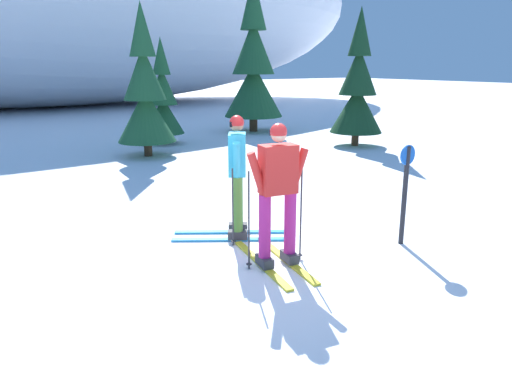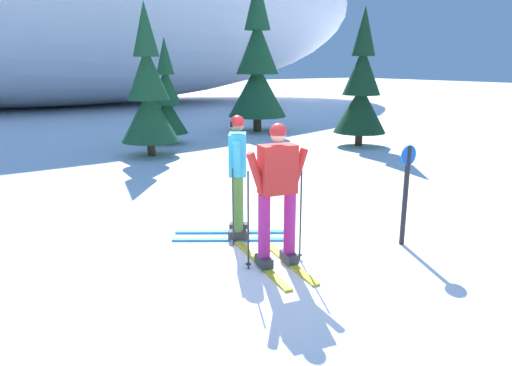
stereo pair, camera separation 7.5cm
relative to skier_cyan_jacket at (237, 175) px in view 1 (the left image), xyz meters
name	(u,v)px [view 1 (the left image)]	position (x,y,z in m)	size (l,w,h in m)	color
ground_plane	(268,266)	(-0.21, -1.11, -0.94)	(120.00, 120.00, 0.00)	white
skier_cyan_jacket	(237,175)	(0.00, 0.00, 0.00)	(1.67, 1.26, 1.79)	#2893CC
skier_red_jacket	(278,192)	(-0.11, -1.15, 0.03)	(0.82, 1.65, 1.81)	gold
pine_tree_far_left	(145,94)	(1.17, 6.74, 0.77)	(1.57, 1.57, 4.07)	#47301E
pine_tree_center_left	(163,100)	(2.35, 8.43, 0.44)	(1.27, 1.27, 3.29)	#47301E
pine_tree_center_right	(253,68)	(6.27, 9.28, 1.41)	(2.16, 2.16, 5.60)	#47301E
pine_tree_far_right	(358,89)	(7.21, 4.87, 0.79)	(1.60, 1.60, 4.14)	#47301E
trail_marker_post	(405,189)	(1.81, -1.50, -0.13)	(0.28, 0.07, 1.42)	black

